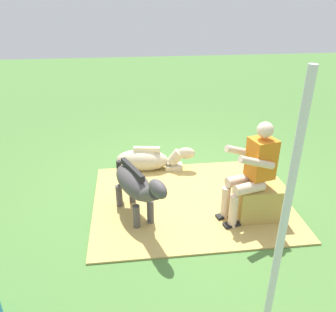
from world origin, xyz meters
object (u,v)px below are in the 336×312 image
(pony_lying, at_px, (148,160))
(tent_pole_left, at_px, (282,230))
(hay_bale, at_px, (259,201))
(pony_standing, at_px, (136,185))
(person_seated, at_px, (252,169))

(pony_lying, xyz_separation_m, tent_pole_left, (-0.78, 3.26, 1.00))
(hay_bale, relative_size, pony_standing, 0.49)
(person_seated, relative_size, pony_lying, 1.00)
(pony_lying, bearing_deg, hay_bale, 132.36)
(person_seated, height_order, tent_pole_left, tent_pole_left)
(pony_lying, bearing_deg, person_seated, 128.34)
(person_seated, distance_m, pony_lying, 2.04)
(person_seated, bearing_deg, pony_lying, -51.66)
(hay_bale, distance_m, tent_pole_left, 2.07)
(tent_pole_left, bearing_deg, pony_lying, -76.46)
(hay_bale, bearing_deg, pony_standing, -5.31)
(hay_bale, xyz_separation_m, pony_lying, (1.38, -1.51, -0.05))
(hay_bale, relative_size, tent_pole_left, 0.26)
(person_seated, xyz_separation_m, pony_lying, (1.22, -1.54, -0.56))
(hay_bale, distance_m, person_seated, 0.54)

